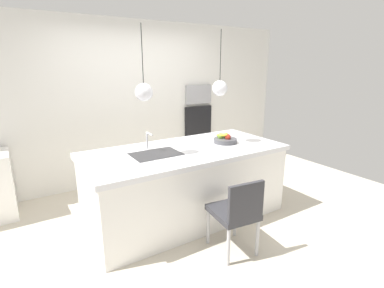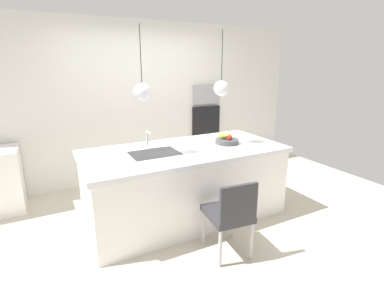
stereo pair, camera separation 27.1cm
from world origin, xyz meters
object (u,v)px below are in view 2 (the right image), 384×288
(oven, at_px, (206,121))
(microwave, at_px, (206,94))
(fruit_bowl, at_px, (227,140))
(chair_near, at_px, (230,213))

(oven, bearing_deg, microwave, 0.00)
(fruit_bowl, distance_m, oven, 1.72)
(oven, bearing_deg, chair_near, -115.16)
(oven, relative_size, chair_near, 0.67)
(fruit_bowl, relative_size, microwave, 0.57)
(microwave, distance_m, oven, 0.50)
(microwave, bearing_deg, chair_near, -115.16)
(microwave, xyz_separation_m, chair_near, (-1.18, -2.52, -0.91))
(microwave, relative_size, chair_near, 0.65)
(chair_near, bearing_deg, oven, 64.84)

